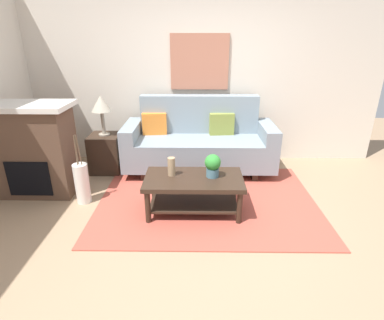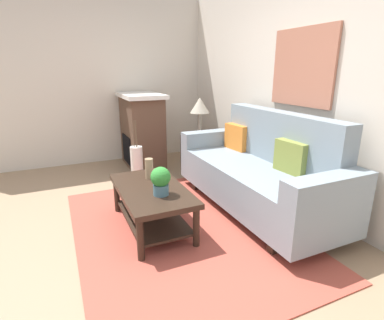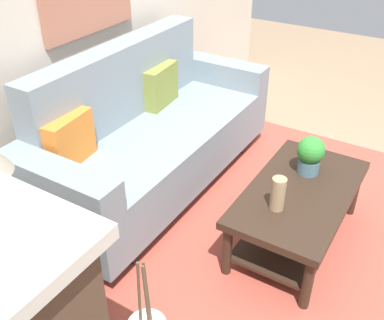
{
  "view_description": "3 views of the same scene",
  "coord_description": "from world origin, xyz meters",
  "px_view_note": "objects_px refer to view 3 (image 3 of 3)",
  "views": [
    {
      "loc": [
        -0.14,
        -2.82,
        1.89
      ],
      "look_at": [
        -0.19,
        0.72,
        0.45
      ],
      "focal_mm": 28.57,
      "sensor_mm": 36.0,
      "label": 1
    },
    {
      "loc": [
        2.45,
        -0.49,
        1.52
      ],
      "look_at": [
        -0.19,
        0.71,
        0.64
      ],
      "focal_mm": 28.18,
      "sensor_mm": 36.0,
      "label": 2
    },
    {
      "loc": [
        -2.45,
        -0.34,
        2.1
      ],
      "look_at": [
        -0.29,
        0.98,
        0.48
      ],
      "focal_mm": 42.06,
      "sensor_mm": 36.0,
      "label": 3
    }
  ],
  "objects_px": {
    "couch": "(150,135)",
    "coffee_table": "(298,204)",
    "throw_pillow_olive": "(161,86)",
    "throw_pillow_orange": "(70,140)",
    "side_table": "(12,268)",
    "potted_plant_tabletop": "(310,154)",
    "tabletop_vase": "(278,194)"
  },
  "relations": [
    {
      "from": "couch",
      "to": "throw_pillow_olive",
      "type": "bearing_deg",
      "value": 20.7
    },
    {
      "from": "throw_pillow_orange",
      "to": "side_table",
      "type": "distance_m",
      "value": 0.84
    },
    {
      "from": "tabletop_vase",
      "to": "potted_plant_tabletop",
      "type": "height_order",
      "value": "potted_plant_tabletop"
    },
    {
      "from": "couch",
      "to": "side_table",
      "type": "xyz_separation_m",
      "value": [
        -1.38,
        -0.06,
        -0.15
      ]
    },
    {
      "from": "throw_pillow_olive",
      "to": "potted_plant_tabletop",
      "type": "bearing_deg",
      "value": -98.53
    },
    {
      "from": "couch",
      "to": "throw_pillow_orange",
      "type": "bearing_deg",
      "value": 169.3
    },
    {
      "from": "throw_pillow_olive",
      "to": "couch",
      "type": "bearing_deg",
      "value": -159.3
    },
    {
      "from": "throw_pillow_orange",
      "to": "side_table",
      "type": "xyz_separation_m",
      "value": [
        -0.71,
        -0.19,
        -0.4
      ]
    },
    {
      "from": "tabletop_vase",
      "to": "throw_pillow_orange",
      "type": "bearing_deg",
      "value": 105.23
    },
    {
      "from": "tabletop_vase",
      "to": "potted_plant_tabletop",
      "type": "bearing_deg",
      "value": -3.71
    },
    {
      "from": "throw_pillow_olive",
      "to": "throw_pillow_orange",
      "type": "bearing_deg",
      "value": 180.0
    },
    {
      "from": "potted_plant_tabletop",
      "to": "side_table",
      "type": "relative_size",
      "value": 0.47
    },
    {
      "from": "couch",
      "to": "tabletop_vase",
      "type": "bearing_deg",
      "value": -105.63
    },
    {
      "from": "couch",
      "to": "coffee_table",
      "type": "bearing_deg",
      "value": -93.33
    },
    {
      "from": "throw_pillow_olive",
      "to": "side_table",
      "type": "distance_m",
      "value": 1.77
    },
    {
      "from": "throw_pillow_olive",
      "to": "coffee_table",
      "type": "height_order",
      "value": "throw_pillow_olive"
    },
    {
      "from": "couch",
      "to": "potted_plant_tabletop",
      "type": "bearing_deg",
      "value": -83.29
    },
    {
      "from": "throw_pillow_orange",
      "to": "throw_pillow_olive",
      "type": "distance_m",
      "value": 1.0
    },
    {
      "from": "side_table",
      "to": "coffee_table",
      "type": "bearing_deg",
      "value": -41.23
    },
    {
      "from": "throw_pillow_olive",
      "to": "coffee_table",
      "type": "relative_size",
      "value": 0.33
    },
    {
      "from": "throw_pillow_olive",
      "to": "side_table",
      "type": "height_order",
      "value": "throw_pillow_olive"
    },
    {
      "from": "throw_pillow_orange",
      "to": "side_table",
      "type": "relative_size",
      "value": 0.64
    },
    {
      "from": "couch",
      "to": "throw_pillow_orange",
      "type": "xyz_separation_m",
      "value": [
        -0.67,
        0.13,
        0.25
      ]
    },
    {
      "from": "potted_plant_tabletop",
      "to": "coffee_table",
      "type": "bearing_deg",
      "value": -171.94
    },
    {
      "from": "throw_pillow_olive",
      "to": "potted_plant_tabletop",
      "type": "relative_size",
      "value": 1.37
    },
    {
      "from": "couch",
      "to": "potted_plant_tabletop",
      "type": "relative_size",
      "value": 8.24
    },
    {
      "from": "couch",
      "to": "coffee_table",
      "type": "height_order",
      "value": "couch"
    },
    {
      "from": "couch",
      "to": "throw_pillow_orange",
      "type": "height_order",
      "value": "couch"
    },
    {
      "from": "throw_pillow_orange",
      "to": "side_table",
      "type": "bearing_deg",
      "value": -165.31
    },
    {
      "from": "tabletop_vase",
      "to": "potted_plant_tabletop",
      "type": "xyz_separation_m",
      "value": [
        0.46,
        -0.03,
        0.04
      ]
    },
    {
      "from": "couch",
      "to": "side_table",
      "type": "height_order",
      "value": "couch"
    },
    {
      "from": "throw_pillow_orange",
      "to": "coffee_table",
      "type": "height_order",
      "value": "throw_pillow_orange"
    }
  ]
}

